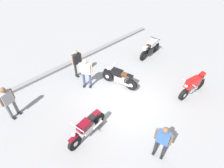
{
  "coord_description": "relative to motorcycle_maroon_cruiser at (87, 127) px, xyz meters",
  "views": [
    {
      "loc": [
        -4.94,
        -4.3,
        6.97
      ],
      "look_at": [
        -0.1,
        0.8,
        0.75
      ],
      "focal_mm": 30.5,
      "sensor_mm": 36.0,
      "label": 1
    }
  ],
  "objects": [
    {
      "name": "person_in_gray_shirt",
      "position": [
        -1.8,
        3.17,
        0.47
      ],
      "size": [
        0.66,
        0.42,
        1.73
      ],
      "rotation": [
        0.0,
        0.0,
        4.99
      ],
      "color": "#59595B",
      "rests_on": "ground"
    },
    {
      "name": "motorcycle_black_cruiser",
      "position": [
        3.22,
        1.35,
        0.0
      ],
      "size": [
        0.81,
        2.04,
        1.09
      ],
      "rotation": [
        0.0,
        0.0,
        1.85
      ],
      "color": "black",
      "rests_on": "ground"
    },
    {
      "name": "motorcycle_silver_cruiser",
      "position": [
        6.74,
        2.06,
        0.0
      ],
      "size": [
        2.09,
        0.7,
        1.09
      ],
      "rotation": [
        0.0,
        0.0,
        0.07
      ],
      "color": "black",
      "rests_on": "ground"
    },
    {
      "name": "person_in_black_shirt",
      "position": [
        2.13,
        3.59,
        0.43
      ],
      "size": [
        0.65,
        0.31,
        1.67
      ],
      "rotation": [
        0.0,
        0.0,
        4.7
      ],
      "color": "#262628",
      "rests_on": "ground"
    },
    {
      "name": "motorcycle_red_sportbike",
      "position": [
        5.43,
        -1.67,
        0.07
      ],
      "size": [
        1.96,
        0.7,
        1.14
      ],
      "rotation": [
        0.0,
        0.0,
        3.04
      ],
      "color": "black",
      "rests_on": "ground"
    },
    {
      "name": "person_in_white_shirt",
      "position": [
        1.92,
        2.5,
        0.48
      ],
      "size": [
        0.54,
        0.57,
        1.74
      ],
      "rotation": [
        0.0,
        0.0,
        3.84
      ],
      "color": "#384772",
      "rests_on": "ground"
    },
    {
      "name": "ground_plane",
      "position": [
        2.49,
        0.26,
        -0.52
      ],
      "size": [
        40.0,
        40.0,
        0.0
      ],
      "primitive_type": "plane",
      "color": "gray"
    },
    {
      "name": "curb_edge",
      "position": [
        2.49,
        4.86,
        -0.45
      ],
      "size": [
        14.0,
        0.3,
        0.15
      ],
      "primitive_type": "cube",
      "color": "gray",
      "rests_on": "ground"
    },
    {
      "name": "motorcycle_maroon_cruiser",
      "position": [
        0.0,
        0.0,
        0.0
      ],
      "size": [
        2.08,
        0.7,
        1.09
      ],
      "rotation": [
        0.0,
        0.0,
        3.3
      ],
      "color": "black",
      "rests_on": "ground"
    },
    {
      "name": "person_in_blue_shirt",
      "position": [
        1.47,
        -2.55,
        0.41
      ],
      "size": [
        0.41,
        0.64,
        1.64
      ],
      "rotation": [
        0.0,
        0.0,
        3.41
      ],
      "color": "#262628",
      "rests_on": "ground"
    }
  ]
}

